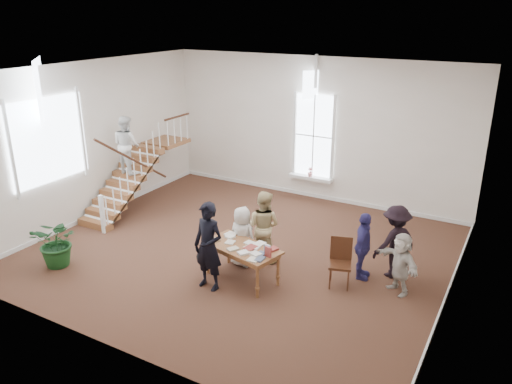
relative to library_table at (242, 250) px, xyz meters
The scene contains 12 objects.
ground 1.63m from the library_table, 121.71° to the left, with size 10.00×10.00×0.00m, color #4B2C1D.
room_shell 5.69m from the library_table, 97.73° to the left, with size 10.49×10.00×10.00m.
staircase 5.55m from the library_table, 158.76° to the left, with size 1.10×4.10×2.92m.
library_table is the anchor object (origin of this frame).
police_officer 0.84m from the library_table, 125.67° to the right, with size 0.73×0.48×2.00m, color black.
elderly_woman 0.70m from the library_table, 121.37° to the left, with size 0.72×0.47×1.48m, color beige.
person_yellow 1.11m from the library_table, 93.44° to the left, with size 0.86×0.67×1.77m, color tan.
woman_cluster_a 2.72m from the library_table, 31.15° to the left, with size 0.93×0.39×1.59m, color navy.
woman_cluster_b 3.47m from the library_table, 32.38° to the left, with size 1.12×0.64×1.73m, color black.
woman_cluster_c 3.44m from the library_table, 20.49° to the left, with size 1.29×0.41×1.39m, color beige.
floor_plant 4.46m from the library_table, 159.13° to the right, with size 1.11×0.96×1.23m, color #133D17.
side_chair 2.19m from the library_table, 24.48° to the left, with size 0.61×0.61×1.11m.
Camera 1 is at (5.95, -9.82, 5.82)m, focal length 35.00 mm.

